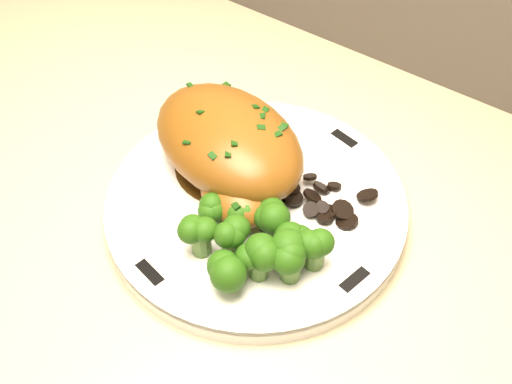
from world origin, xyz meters
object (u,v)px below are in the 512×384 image
Objects in this scene: plate at (256,207)px; broccoli_florets at (254,238)px; chicken_breast at (229,147)px; counter at (131,366)px.

plate is 0.06m from broccoli_florets.
chicken_breast reaches higher than broccoli_florets.
chicken_breast is (-0.04, 0.01, 0.04)m from plate.
counter is 7.44× the size of plate.
broccoli_florets is (0.21, 0.01, 0.44)m from counter.
broccoli_florets is at bearing 1.49° from counter.
counter is at bearing -178.51° from broccoli_florets.
counter reaches higher than plate.
broccoli_florets is (0.07, -0.06, -0.01)m from chicken_breast.
broccoli_florets is at bearing -55.57° from plate.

